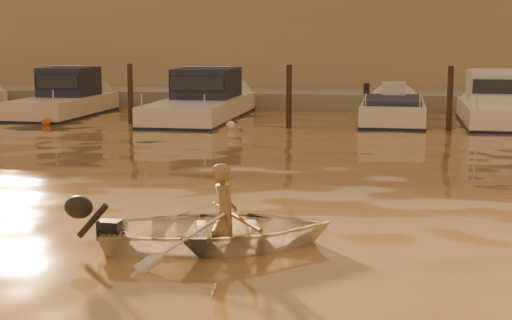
% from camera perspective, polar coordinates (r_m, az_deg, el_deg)
% --- Properties ---
extents(ground_plane, '(160.00, 160.00, 0.00)m').
position_cam_1_polar(ground_plane, '(11.81, -5.99, -5.28)').
color(ground_plane, olive).
rests_on(ground_plane, ground).
extents(dinghy, '(3.82, 3.22, 0.68)m').
position_cam_1_polar(dinghy, '(10.99, -2.82, -5.16)').
color(dinghy, silver).
rests_on(dinghy, ground_plane).
extents(person, '(0.50, 0.62, 1.47)m').
position_cam_1_polar(person, '(10.95, -2.31, -4.05)').
color(person, olive).
rests_on(person, dinghy).
extents(outboard_motor, '(0.98, 0.66, 0.70)m').
position_cam_1_polar(outboard_motor, '(10.96, -10.69, -5.01)').
color(outboard_motor, black).
rests_on(outboard_motor, dinghy).
extents(oar_port, '(1.10, 1.85, 0.13)m').
position_cam_1_polar(oar_port, '(10.96, -1.52, -4.10)').
color(oar_port, brown).
rests_on(oar_port, dinghy).
extents(oar_starboard, '(0.35, 2.09, 0.13)m').
position_cam_1_polar(oar_starboard, '(10.94, -2.57, -4.13)').
color(oar_starboard, brown).
rests_on(oar_starboard, dinghy).
extents(moored_boat_1, '(2.15, 6.44, 1.75)m').
position_cam_1_polar(moored_boat_1, '(29.66, -13.83, 4.35)').
color(moored_boat_1, beige).
rests_on(moored_boat_1, ground_plane).
extents(moored_boat_2, '(2.52, 8.37, 1.75)m').
position_cam_1_polar(moored_boat_2, '(27.93, -3.96, 4.31)').
color(moored_boat_2, silver).
rests_on(moored_boat_2, ground_plane).
extents(moored_boat_3, '(2.07, 5.97, 0.95)m').
position_cam_1_polar(moored_boat_3, '(27.11, 9.92, 3.21)').
color(moored_boat_3, beige).
rests_on(moored_boat_3, ground_plane).
extents(moored_boat_4, '(2.05, 6.39, 1.75)m').
position_cam_1_polar(moored_boat_4, '(27.25, 16.96, 3.83)').
color(moored_boat_4, white).
rests_on(moored_boat_4, ground_plane).
extents(piling_1, '(0.18, 0.18, 2.20)m').
position_cam_1_polar(piling_1, '(26.35, -9.12, 4.54)').
color(piling_1, '#2D2319').
rests_on(piling_1, ground_plane).
extents(piling_2, '(0.18, 0.18, 2.20)m').
position_cam_1_polar(piling_2, '(25.09, 2.41, 4.42)').
color(piling_2, '#2D2319').
rests_on(piling_2, ground_plane).
extents(piling_3, '(0.18, 0.18, 2.20)m').
position_cam_1_polar(piling_3, '(24.90, 13.91, 4.13)').
color(piling_3, '#2D2319').
rests_on(piling_3, ground_plane).
extents(fender_b, '(0.30, 0.30, 0.30)m').
position_cam_1_polar(fender_b, '(26.69, -15.02, 2.67)').
color(fender_b, '#CC4818').
rests_on(fender_b, ground_plane).
extents(fender_c, '(0.30, 0.30, 0.30)m').
position_cam_1_polar(fender_c, '(24.81, -1.86, 2.52)').
color(fender_c, white).
rests_on(fender_c, ground_plane).
extents(fender_d, '(0.30, 0.30, 0.30)m').
position_cam_1_polar(fender_d, '(24.97, 8.48, 2.47)').
color(fender_d, orange).
rests_on(fender_d, ground_plane).
extents(quay, '(52.00, 4.00, 1.00)m').
position_cam_1_polar(quay, '(32.75, 4.62, 4.16)').
color(quay, gray).
rests_on(quay, ground_plane).
extents(waterfront_building, '(46.00, 7.00, 4.80)m').
position_cam_1_polar(waterfront_building, '(38.12, 5.50, 8.22)').
color(waterfront_building, '#9E8466').
rests_on(waterfront_building, quay).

